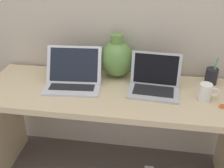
# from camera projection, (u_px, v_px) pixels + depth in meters

# --- Properties ---
(back_wall) EXTENTS (4.40, 0.04, 2.40)m
(back_wall) POSITION_uv_depth(u_px,v_px,m) (119.00, 0.00, 1.78)
(back_wall) COLOR #BCAD99
(back_wall) RESTS_ON ground
(desk) EXTENTS (1.65, 0.56, 0.71)m
(desk) POSITION_uv_depth(u_px,v_px,m) (112.00, 109.00, 1.81)
(desk) COLOR #D1B78C
(desk) RESTS_ON ground
(laptop_left) EXTENTS (0.38, 0.29, 0.23)m
(laptop_left) POSITION_uv_depth(u_px,v_px,m) (73.00, 76.00, 1.79)
(laptop_left) COLOR silver
(laptop_left) RESTS_ON desk
(laptop_right) EXTENTS (0.32, 0.24, 0.23)m
(laptop_right) POSITION_uv_depth(u_px,v_px,m) (154.00, 81.00, 1.73)
(laptop_right) COLOR #B2B2B7
(laptop_right) RESTS_ON desk
(green_vase) EXTENTS (0.22, 0.22, 0.30)m
(green_vase) POSITION_uv_depth(u_px,v_px,m) (117.00, 58.00, 1.87)
(green_vase) COLOR #5B843D
(green_vase) RESTS_ON desk
(coffee_mug) EXTENTS (0.12, 0.08, 0.11)m
(coffee_mug) POSITION_uv_depth(u_px,v_px,m) (205.00, 92.00, 1.63)
(coffee_mug) COLOR white
(coffee_mug) RESTS_ON desk
(pen_cup) EXTENTS (0.08, 0.08, 0.19)m
(pen_cup) POSITION_uv_depth(u_px,v_px,m) (211.00, 76.00, 1.80)
(pen_cup) COLOR black
(pen_cup) RESTS_ON desk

